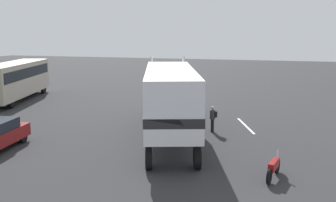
{
  "coord_description": "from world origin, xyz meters",
  "views": [
    {
      "loc": [
        -27.29,
        -8.28,
        6.19
      ],
      "look_at": [
        -2.58,
        -1.03,
        1.6
      ],
      "focal_mm": 41.93,
      "sensor_mm": 36.0,
      "label": 1
    }
  ],
  "objects_px": {
    "person_bystander": "(213,118)",
    "parked_bus": "(15,78)",
    "motorcycle": "(274,168)",
    "semi_truck": "(169,95)"
  },
  "relations": [
    {
      "from": "person_bystander",
      "to": "parked_bus",
      "type": "xyz_separation_m",
      "value": [
        6.25,
        19.14,
        1.17
      ]
    },
    {
      "from": "person_bystander",
      "to": "parked_bus",
      "type": "height_order",
      "value": "parked_bus"
    },
    {
      "from": "person_bystander",
      "to": "motorcycle",
      "type": "xyz_separation_m",
      "value": [
        -7.07,
        -3.85,
        -0.41
      ]
    },
    {
      "from": "parked_bus",
      "to": "motorcycle",
      "type": "distance_m",
      "value": 26.62
    },
    {
      "from": "semi_truck",
      "to": "motorcycle",
      "type": "height_order",
      "value": "semi_truck"
    },
    {
      "from": "person_bystander",
      "to": "motorcycle",
      "type": "bearing_deg",
      "value": -151.44
    },
    {
      "from": "semi_truck",
      "to": "person_bystander",
      "type": "relative_size",
      "value": 8.73
    },
    {
      "from": "person_bystander",
      "to": "parked_bus",
      "type": "bearing_deg",
      "value": 71.92
    },
    {
      "from": "semi_truck",
      "to": "parked_bus",
      "type": "xyz_separation_m",
      "value": [
        8.28,
        16.92,
        -0.46
      ]
    },
    {
      "from": "person_bystander",
      "to": "semi_truck",
      "type": "bearing_deg",
      "value": 132.44
    }
  ]
}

